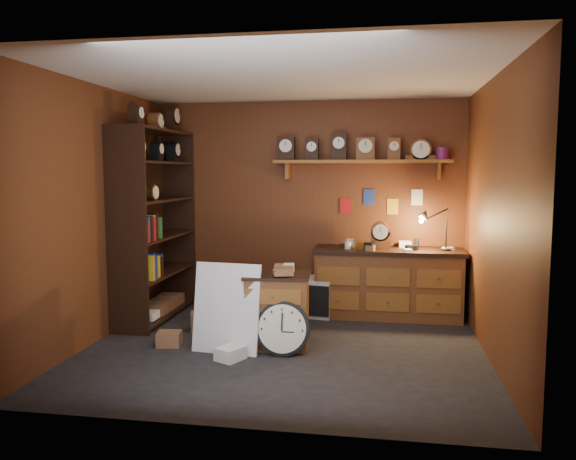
# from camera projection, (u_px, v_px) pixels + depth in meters

# --- Properties ---
(floor) EXTENTS (4.00, 4.00, 0.00)m
(floor) POSITION_uv_depth(u_px,v_px,m) (284.00, 349.00, 5.71)
(floor) COLOR black
(floor) RESTS_ON ground
(room_shell) EXTENTS (4.02, 3.62, 2.71)m
(room_shell) POSITION_uv_depth(u_px,v_px,m) (290.00, 179.00, 5.63)
(room_shell) COLOR #5B2E15
(room_shell) RESTS_ON ground
(shelving_unit) EXTENTS (0.47, 1.60, 2.58)m
(shelving_unit) POSITION_uv_depth(u_px,v_px,m) (153.00, 216.00, 6.83)
(shelving_unit) COLOR black
(shelving_unit) RESTS_ON ground
(workbench) EXTENTS (1.82, 0.66, 1.36)m
(workbench) POSITION_uv_depth(u_px,v_px,m) (388.00, 279.00, 6.93)
(workbench) COLOR brown
(workbench) RESTS_ON ground
(low_cabinet) EXTENTS (0.71, 0.61, 0.85)m
(low_cabinet) POSITION_uv_depth(u_px,v_px,m) (277.00, 307.00, 5.77)
(low_cabinet) COLOR brown
(low_cabinet) RESTS_ON ground
(big_round_clock) EXTENTS (0.54, 0.17, 0.54)m
(big_round_clock) POSITION_uv_depth(u_px,v_px,m) (283.00, 329.00, 5.49)
(big_round_clock) COLOR black
(big_round_clock) RESTS_ON ground
(white_panel) EXTENTS (0.70, 0.26, 0.90)m
(white_panel) POSITION_uv_depth(u_px,v_px,m) (227.00, 351.00, 5.62)
(white_panel) COLOR silver
(white_panel) RESTS_ON ground
(mini_fridge) EXTENTS (0.51, 0.53, 0.47)m
(mini_fridge) POSITION_uv_depth(u_px,v_px,m) (316.00, 297.00, 7.02)
(mini_fridge) COLOR silver
(mini_fridge) RESTS_ON ground
(floor_box_a) EXTENTS (0.27, 0.24, 0.15)m
(floor_box_a) POSITION_uv_depth(u_px,v_px,m) (169.00, 339.00, 5.80)
(floor_box_a) COLOR brown
(floor_box_a) RESTS_ON ground
(floor_box_b) EXTENTS (0.30, 0.32, 0.13)m
(floor_box_b) POSITION_uv_depth(u_px,v_px,m) (230.00, 353.00, 5.37)
(floor_box_b) COLOR white
(floor_box_b) RESTS_ON ground
(floor_box_c) EXTENTS (0.32, 0.29, 0.20)m
(floor_box_c) POSITION_uv_depth(u_px,v_px,m) (203.00, 321.00, 6.38)
(floor_box_c) COLOR brown
(floor_box_c) RESTS_ON ground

